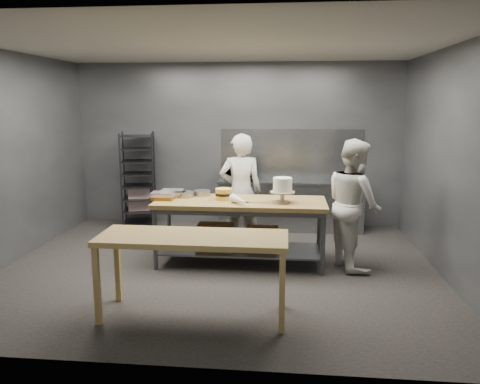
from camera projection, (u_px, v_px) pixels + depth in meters
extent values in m
plane|color=black|center=(219.00, 268.00, 6.54)|extent=(6.00, 6.00, 0.00)
cube|color=#4C4F54|center=(237.00, 145.00, 8.70)|extent=(6.00, 0.04, 3.00)
cube|color=olive|center=(240.00, 202.00, 6.59)|extent=(2.40, 0.90, 0.06)
cube|color=#47494C|center=(240.00, 249.00, 6.72)|extent=(2.25, 0.75, 0.03)
cylinder|color=#47494C|center=(155.00, 239.00, 6.41)|extent=(0.06, 0.06, 0.86)
cylinder|color=#47494C|center=(169.00, 225.00, 7.17)|extent=(0.06, 0.06, 0.86)
cylinder|color=#47494C|center=(323.00, 244.00, 6.19)|extent=(0.06, 0.06, 0.86)
cylinder|color=#47494C|center=(319.00, 229.00, 6.95)|extent=(0.06, 0.06, 0.86)
cube|color=brown|center=(215.00, 237.00, 6.68)|extent=(0.50, 0.40, 0.35)
cube|color=brown|center=(262.00, 238.00, 6.70)|extent=(0.45, 0.38, 0.30)
cube|color=#A28143|center=(193.00, 238.00, 4.93)|extent=(2.00, 0.70, 0.06)
cube|color=#A28143|center=(97.00, 286.00, 4.81)|extent=(0.06, 0.06, 0.84)
cube|color=#A28143|center=(118.00, 266.00, 5.40)|extent=(0.06, 0.06, 0.84)
cube|color=#A28143|center=(282.00, 293.00, 4.62)|extent=(0.06, 0.06, 0.84)
cube|color=#A28143|center=(283.00, 272.00, 5.21)|extent=(0.06, 0.06, 0.84)
cube|color=slate|center=(291.00, 182.00, 8.40)|extent=(2.60, 0.60, 0.04)
cube|color=slate|center=(290.00, 206.00, 8.49)|extent=(2.56, 0.56, 0.86)
cube|color=slate|center=(291.00, 154.00, 8.61)|extent=(2.60, 0.02, 0.90)
cube|color=black|center=(138.00, 180.00, 8.60)|extent=(0.74, 0.78, 1.75)
cube|color=silver|center=(139.00, 198.00, 8.66)|extent=(0.43, 0.33, 0.45)
imported|color=silver|center=(241.00, 192.00, 7.30)|extent=(0.72, 0.53, 1.82)
imported|color=silver|center=(354.00, 204.00, 6.46)|extent=(0.92, 1.05, 1.80)
imported|color=black|center=(241.00, 171.00, 8.46)|extent=(0.54, 0.37, 0.30)
cylinder|color=#AEA38B|center=(282.00, 202.00, 6.44)|extent=(0.20, 0.20, 0.02)
cylinder|color=#AEA38B|center=(282.00, 197.00, 6.42)|extent=(0.06, 0.06, 0.12)
cylinder|color=#AEA38B|center=(282.00, 192.00, 6.41)|extent=(0.34, 0.34, 0.02)
cylinder|color=white|center=(283.00, 185.00, 6.39)|extent=(0.26, 0.26, 0.19)
cylinder|color=gold|center=(224.00, 198.00, 6.64)|extent=(0.24, 0.24, 0.06)
cylinder|color=black|center=(224.00, 194.00, 6.63)|extent=(0.24, 0.24, 0.04)
cylinder|color=gold|center=(224.00, 191.00, 6.62)|extent=(0.24, 0.24, 0.06)
cylinder|color=gray|center=(185.00, 194.00, 6.83)|extent=(0.25, 0.25, 0.07)
cylinder|color=gray|center=(202.00, 193.00, 6.93)|extent=(0.25, 0.25, 0.07)
cylinder|color=gray|center=(172.00, 194.00, 6.84)|extent=(0.28, 0.28, 0.07)
cylinder|color=gray|center=(176.00, 194.00, 6.84)|extent=(0.28, 0.28, 0.07)
cone|color=white|center=(239.00, 200.00, 6.30)|extent=(0.32, 0.38, 0.12)
cube|color=slate|center=(259.00, 203.00, 6.42)|extent=(0.28, 0.02, 0.00)
cube|color=black|center=(246.00, 202.00, 6.43)|extent=(0.09, 0.02, 0.02)
cube|color=brown|center=(163.00, 198.00, 6.63)|extent=(0.30, 0.20, 0.05)
cube|color=silver|center=(163.00, 194.00, 6.62)|extent=(0.31, 0.21, 0.06)
cube|color=brown|center=(172.00, 195.00, 6.82)|extent=(0.30, 0.20, 0.05)
cube|color=silver|center=(172.00, 192.00, 6.81)|extent=(0.31, 0.21, 0.06)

